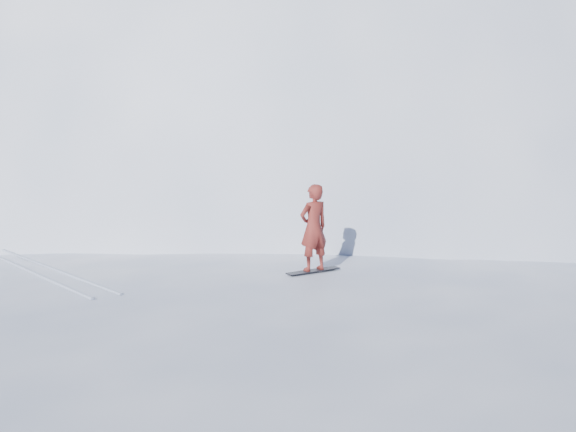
# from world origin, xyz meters

# --- Properties ---
(near_ridge) EXTENTS (36.00, 28.00, 4.80)m
(near_ridge) POSITION_xyz_m (1.00, 3.00, 0.00)
(near_ridge) COLOR white
(near_ridge) RESTS_ON ground
(summit_peak) EXTENTS (60.00, 56.00, 56.00)m
(summit_peak) POSITION_xyz_m (22.00, 26.00, 0.00)
(summit_peak) COLOR white
(summit_peak) RESTS_ON ground
(peak_shoulder) EXTENTS (28.00, 24.00, 18.00)m
(peak_shoulder) POSITION_xyz_m (10.00, 20.00, 0.00)
(peak_shoulder) COLOR white
(peak_shoulder) RESTS_ON ground
(wind_bumps) EXTENTS (16.00, 14.40, 1.00)m
(wind_bumps) POSITION_xyz_m (-0.56, 2.12, 0.00)
(wind_bumps) COLOR white
(wind_bumps) RESTS_ON ground
(snowboard) EXTENTS (1.30, 0.25, 0.02)m
(snowboard) POSITION_xyz_m (3.11, 2.25, 2.41)
(snowboard) COLOR black
(snowboard) RESTS_ON near_ridge
(snowboarder) EXTENTS (0.69, 0.45, 1.89)m
(snowboarder) POSITION_xyz_m (3.11, 2.25, 3.36)
(snowboarder) COLOR maroon
(snowboarder) RESTS_ON snowboard
(board_tracks) EXTENTS (1.49, 5.94, 0.04)m
(board_tracks) POSITION_xyz_m (-1.80, 5.63, 2.42)
(board_tracks) COLOR silver
(board_tracks) RESTS_ON ground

